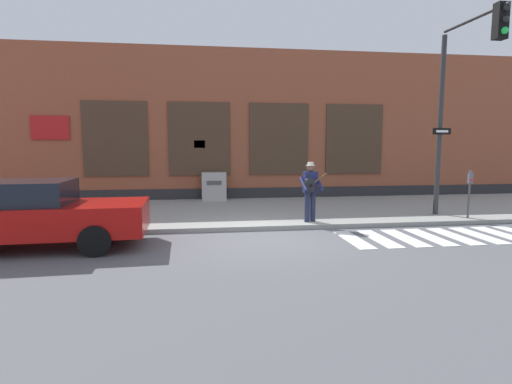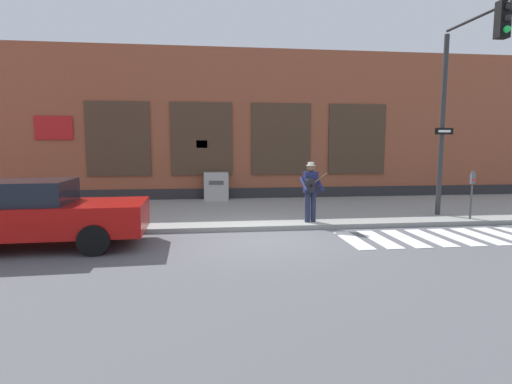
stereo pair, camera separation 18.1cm
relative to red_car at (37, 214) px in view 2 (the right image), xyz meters
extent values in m
plane|color=#56565B|center=(5.21, 0.25, -0.77)|extent=(160.00, 160.00, 0.00)
cube|color=gray|center=(5.21, 4.01, -0.71)|extent=(28.00, 5.78, 0.13)
cube|color=brown|center=(5.21, 8.91, 2.30)|extent=(28.00, 4.00, 6.15)
cube|color=#28282B|center=(5.21, 6.89, -0.50)|extent=(28.00, 0.04, 0.55)
cube|color=#473323|center=(0.37, 6.88, 1.77)|extent=(2.45, 0.06, 2.90)
cube|color=black|center=(0.37, 6.87, 1.77)|extent=(2.33, 0.03, 2.78)
cube|color=#473323|center=(3.60, 6.88, 1.77)|extent=(2.45, 0.06, 2.90)
cube|color=black|center=(3.60, 6.87, 1.77)|extent=(2.33, 0.03, 2.78)
cube|color=#473323|center=(6.82, 6.88, 1.77)|extent=(2.45, 0.06, 2.90)
cube|color=black|center=(6.82, 6.87, 1.77)|extent=(2.33, 0.03, 2.78)
cube|color=#473323|center=(10.05, 6.88, 1.77)|extent=(2.45, 0.06, 2.90)
cube|color=black|center=(10.05, 6.87, 1.77)|extent=(2.33, 0.03, 2.78)
cube|color=red|center=(-1.99, 6.87, 2.19)|extent=(1.40, 0.04, 0.90)
cube|color=yellow|center=(3.60, 6.86, 1.57)|extent=(0.44, 0.02, 0.30)
cube|color=silver|center=(7.30, -0.18, -0.76)|extent=(0.42, 1.90, 0.01)
cube|color=silver|center=(7.97, -0.18, -0.76)|extent=(0.42, 1.90, 0.01)
cube|color=silver|center=(8.64, -0.18, -0.76)|extent=(0.42, 1.90, 0.01)
cube|color=silver|center=(9.31, -0.18, -0.76)|extent=(0.42, 1.90, 0.01)
cube|color=silver|center=(9.98, -0.18, -0.76)|extent=(0.42, 1.90, 0.01)
cube|color=silver|center=(10.65, -0.18, -0.76)|extent=(0.42, 1.90, 0.01)
cube|color=silver|center=(11.32, -0.18, -0.76)|extent=(0.42, 1.90, 0.01)
cube|color=#B20F0C|center=(0.05, 0.00, -0.10)|extent=(4.67, 2.01, 0.68)
cube|color=black|center=(-0.20, -0.01, 0.50)|extent=(1.90, 1.65, 0.52)
cube|color=silver|center=(2.29, 0.66, -0.03)|extent=(0.07, 0.24, 0.12)
cube|color=silver|center=(2.33, -0.48, -0.03)|extent=(0.07, 0.24, 0.12)
cylinder|color=black|center=(1.35, 0.93, -0.44)|extent=(0.67, 0.26, 0.66)
cylinder|color=black|center=(1.42, -0.82, -0.44)|extent=(0.67, 0.26, 0.66)
cylinder|color=#1E233D|center=(6.78, 1.62, -0.23)|extent=(0.15, 0.15, 0.84)
cylinder|color=#1E233D|center=(6.61, 1.58, -0.23)|extent=(0.15, 0.15, 0.84)
cube|color=#191E47|center=(6.69, 1.61, 0.49)|extent=(0.40, 0.26, 0.60)
sphere|color=brown|center=(6.69, 1.61, 0.90)|extent=(0.22, 0.22, 0.22)
cylinder|color=beige|center=(6.69, 1.61, 0.96)|extent=(0.27, 0.27, 0.02)
cylinder|color=beige|center=(6.69, 1.61, 1.01)|extent=(0.18, 0.18, 0.09)
cylinder|color=#191E47|center=(6.94, 1.53, 0.45)|extent=(0.14, 0.52, 0.39)
cylinder|color=#191E47|center=(6.47, 1.48, 0.45)|extent=(0.14, 0.52, 0.39)
ellipsoid|color=black|center=(6.63, 1.42, 0.42)|extent=(0.37, 0.16, 0.44)
cylinder|color=black|center=(6.64, 1.36, 0.42)|extent=(0.09, 0.02, 0.09)
cylinder|color=brown|center=(6.89, 1.43, 0.60)|extent=(0.47, 0.09, 0.34)
cylinder|color=#2D2D30|center=(11.00, 2.30, 2.10)|extent=(0.15, 0.15, 5.48)
cylinder|color=#2D2D30|center=(11.03, 1.05, 4.94)|extent=(0.14, 2.49, 0.09)
cube|color=black|center=(11.05, 0.06, 4.59)|extent=(0.30, 0.25, 0.88)
sphere|color=black|center=(11.06, -0.10, 4.85)|extent=(0.17, 0.17, 0.17)
sphere|color=black|center=(11.06, -0.10, 4.59)|extent=(0.17, 0.17, 0.17)
sphere|color=#1ED84C|center=(11.06, -0.10, 4.33)|extent=(0.17, 0.17, 0.17)
cube|color=black|center=(11.01, 2.19, 1.96)|extent=(0.60, 0.04, 0.20)
cube|color=white|center=(11.01, 2.17, 1.96)|extent=(0.40, 0.02, 0.07)
cylinder|color=#47474C|center=(11.54, 1.49, -0.12)|extent=(0.06, 0.06, 1.05)
cube|color=#565B66|center=(11.54, 1.49, 0.56)|extent=(0.13, 0.10, 0.30)
sphere|color=#565B66|center=(11.54, 1.49, 0.74)|extent=(0.11, 0.11, 0.11)
cube|color=red|center=(11.54, 1.43, 0.51)|extent=(0.09, 0.01, 0.07)
cube|color=#ADADA8|center=(4.14, 6.46, -0.09)|extent=(0.96, 0.57, 1.11)
cube|color=#4C4C4C|center=(4.14, 6.16, 0.08)|extent=(0.57, 0.02, 0.16)
camera|label=1|loc=(3.61, -9.31, 1.54)|focal=28.00mm
camera|label=2|loc=(3.79, -9.34, 1.54)|focal=28.00mm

